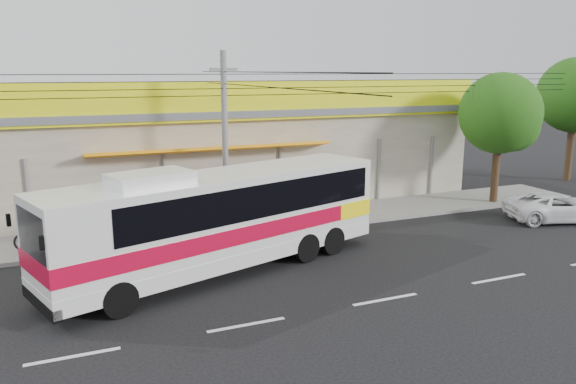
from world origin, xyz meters
The scene contains 10 objects.
ground centered at (0.00, 0.00, 0.00)m, with size 120.00×120.00×0.00m, color black.
sidewalk centered at (0.00, 6.00, 0.07)m, with size 30.00×3.20×0.15m, color slate.
lane_markings centered at (0.00, -2.50, 0.00)m, with size 50.00×0.12×0.01m, color silver, non-canonical shape.
storefront_building centered at (-0.01, 11.54, 2.30)m, with size 22.60×9.20×5.70m.
coach_bus centered at (-3.29, 1.43, 1.82)m, with size 11.24×5.64×3.41m.
motorbike_red centered at (-5.98, 6.21, 0.70)m, with size 0.74×2.11×1.11m, color maroon.
motorbike_dark centered at (-8.70, 5.37, 0.64)m, with size 0.46×1.64×0.98m, color black.
white_car centered at (11.04, 1.72, 0.59)m, with size 1.94×4.22×1.17m, color white.
utility_pole centered at (-2.08, 5.40, 5.65)m, with size 34.00×14.00×6.85m.
tree_near centered at (10.83, 4.98, 4.10)m, with size 3.66×3.66×6.06m.
Camera 1 is at (-8.05, -14.66, 6.12)m, focal length 35.00 mm.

